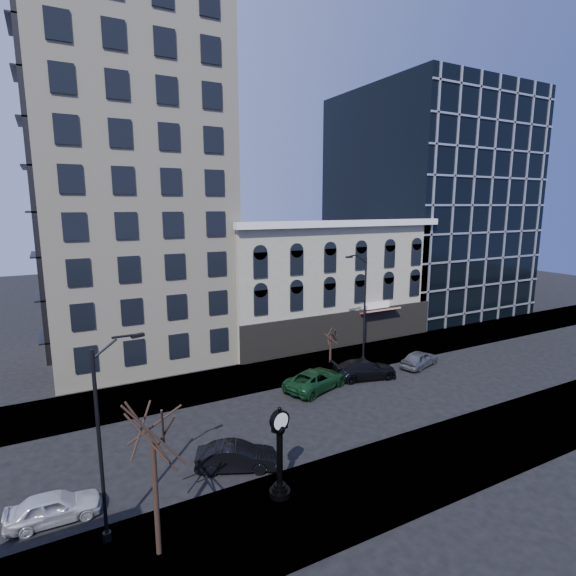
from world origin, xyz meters
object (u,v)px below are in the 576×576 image
street_clock (280,456)px  car_near_b (236,457)px  street_lamp_near (111,386)px  car_near_a (54,507)px

street_clock → car_near_b: bearing=93.9°
street_clock → street_lamp_near: street_lamp_near is taller
street_clock → street_lamp_near: 8.49m
street_lamp_near → car_near_a: size_ratio=2.24×
street_clock → car_near_a: (-9.60, 3.33, -1.51)m
street_lamp_near → car_near_a: bearing=118.9°
street_lamp_near → car_near_a: street_lamp_near is taller
street_lamp_near → car_near_b: size_ratio=2.06×
street_clock → street_lamp_near: size_ratio=0.52×
street_clock → car_near_a: size_ratio=1.16×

